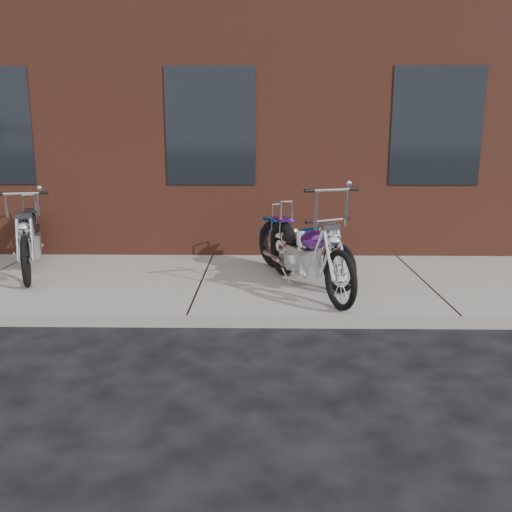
{
  "coord_description": "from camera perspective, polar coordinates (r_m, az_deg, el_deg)",
  "views": [
    {
      "loc": [
        0.85,
        -5.63,
        2.09
      ],
      "look_at": [
        0.74,
        0.8,
        0.63
      ],
      "focal_mm": 38.0,
      "sensor_mm": 36.0,
      "label": 1
    }
  ],
  "objects": [
    {
      "name": "ground",
      "position": [
        6.07,
        -7.24,
        -7.5
      ],
      "size": [
        120.0,
        120.0,
        0.0
      ],
      "primitive_type": "plane",
      "color": "black",
      "rests_on": "ground"
    },
    {
      "name": "chopper_purple",
      "position": [
        6.87,
        5.36,
        0.03
      ],
      "size": [
        0.98,
        2.29,
        1.35
      ],
      "rotation": [
        0.0,
        0.0,
        -1.21
      ],
      "color": "black",
      "rests_on": "sidewalk"
    },
    {
      "name": "sidewalk",
      "position": [
        7.46,
        -5.65,
        -2.99
      ],
      "size": [
        22.0,
        3.0,
        0.15
      ],
      "primitive_type": "cube",
      "color": "gray",
      "rests_on": "ground"
    },
    {
      "name": "chopper_third",
      "position": [
        8.4,
        -22.75,
        1.38
      ],
      "size": [
        0.95,
        2.26,
        1.2
      ],
      "rotation": [
        0.0,
        0.0,
        -1.22
      ],
      "color": "black",
      "rests_on": "sidewalk"
    },
    {
      "name": "chopper_blue",
      "position": [
        7.42,
        4.77,
        0.68
      ],
      "size": [
        1.23,
        1.92,
        0.95
      ],
      "rotation": [
        0.0,
        0.0,
        -1.02
      ],
      "color": "black",
      "rests_on": "sidewalk"
    },
    {
      "name": "building_brick",
      "position": [
        13.79,
        -2.78,
        20.68
      ],
      "size": [
        22.0,
        10.0,
        8.0
      ],
      "primitive_type": "cube",
      "color": "#5E2C1F",
      "rests_on": "ground"
    }
  ]
}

